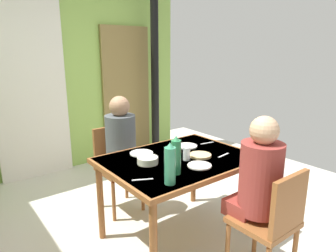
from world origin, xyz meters
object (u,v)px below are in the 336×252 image
(person_near_diner, at_px, (259,176))
(person_far_diner, at_px, (121,140))
(chair_far_diner, at_px, (116,163))
(dining_table, at_px, (179,166))
(water_bottle_green_near, at_px, (176,156))
(water_bottle_green_far, at_px, (170,165))
(serving_bowl_center, at_px, (148,160))
(chair_near_diner, at_px, (272,220))

(person_near_diner, height_order, person_far_diner, same)
(chair_far_diner, bearing_deg, dining_table, 101.46)
(water_bottle_green_near, relative_size, water_bottle_green_far, 0.99)
(dining_table, bearing_deg, chair_far_diner, 101.46)
(chair_far_diner, height_order, person_near_diner, person_near_diner)
(dining_table, height_order, chair_far_diner, chair_far_diner)
(chair_far_diner, xyz_separation_m, person_far_diner, (-0.00, -0.14, 0.28))
(chair_far_diner, relative_size, person_near_diner, 1.13)
(dining_table, relative_size, chair_far_diner, 1.44)
(person_far_diner, xyz_separation_m, serving_bowl_center, (-0.12, -0.64, 0.00))
(chair_near_diner, height_order, water_bottle_green_near, water_bottle_green_near)
(person_near_diner, distance_m, person_far_diner, 1.42)
(chair_far_diner, bearing_deg, water_bottle_green_near, 86.44)
(chair_near_diner, height_order, chair_far_diner, same)
(dining_table, relative_size, person_near_diner, 1.63)
(serving_bowl_center, bearing_deg, chair_far_diner, 81.35)
(water_bottle_green_near, relative_size, serving_bowl_center, 1.72)
(person_near_diner, xyz_separation_m, person_far_diner, (-0.33, 1.38, 0.00))
(person_near_diner, bearing_deg, person_far_diner, 103.48)
(water_bottle_green_far, relative_size, serving_bowl_center, 1.74)
(water_bottle_green_near, height_order, serving_bowl_center, water_bottle_green_near)
(dining_table, relative_size, water_bottle_green_far, 4.24)
(person_near_diner, bearing_deg, water_bottle_green_far, 148.20)
(chair_far_diner, relative_size, water_bottle_green_near, 2.97)
(dining_table, relative_size, water_bottle_green_near, 4.27)
(person_near_diner, height_order, serving_bowl_center, person_near_diner)
(chair_near_diner, relative_size, serving_bowl_center, 5.12)
(water_bottle_green_near, bearing_deg, person_far_diner, 85.93)
(chair_near_diner, xyz_separation_m, person_near_diner, (-0.00, 0.14, 0.28))
(chair_far_diner, height_order, water_bottle_green_far, water_bottle_green_far)
(dining_table, xyz_separation_m, water_bottle_green_far, (-0.38, -0.35, 0.22))
(chair_near_diner, xyz_separation_m, water_bottle_green_far, (-0.54, 0.47, 0.40))
(person_near_diner, relative_size, water_bottle_green_far, 2.61)
(water_bottle_green_near, xyz_separation_m, water_bottle_green_far, (-0.14, -0.11, 0.00))
(chair_near_diner, bearing_deg, person_near_diner, 90.00)
(chair_near_diner, bearing_deg, chair_far_diner, 101.31)
(dining_table, xyz_separation_m, person_far_diner, (-0.17, 0.69, 0.10))
(person_near_diner, bearing_deg, dining_table, 103.31)
(person_far_diner, bearing_deg, person_near_diner, 103.48)
(water_bottle_green_near, xyz_separation_m, serving_bowl_center, (-0.05, 0.30, -0.11))
(dining_table, distance_m, water_bottle_green_far, 0.56)
(person_near_diner, xyz_separation_m, water_bottle_green_far, (-0.54, 0.33, 0.11))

